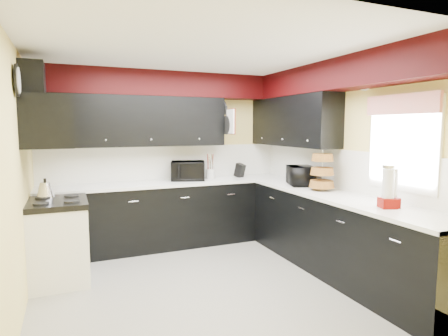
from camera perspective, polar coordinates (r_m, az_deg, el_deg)
name	(u,v)px	position (r m, az deg, el deg)	size (l,w,h in m)	color
ground	(209,284)	(4.31, -2.37, -17.29)	(3.60, 3.60, 0.00)	gray
wall_back	(166,158)	(5.69, -8.76, 1.45)	(3.60, 0.06, 2.50)	#E0C666
wall_right	(343,165)	(4.90, 17.70, 0.44)	(0.06, 3.60, 2.50)	#E0C666
wall_left	(16,181)	(3.76, -29.13, -1.76)	(0.06, 3.60, 2.50)	#E0C666
ceiling	(207,51)	(4.03, -2.54, 17.40)	(3.60, 3.60, 0.06)	white
cab_back	(172,215)	(5.53, -7.86, -7.08)	(3.60, 0.60, 0.90)	black
cab_right	(338,236)	(4.63, 16.93, -9.95)	(0.60, 3.00, 0.90)	black
counter_back	(172,183)	(5.44, -7.93, -2.26)	(3.62, 0.64, 0.04)	white
counter_right	(339,197)	(4.53, 17.13, -4.22)	(0.64, 3.02, 0.04)	white
splash_back	(167,162)	(5.69, -8.72, 0.84)	(3.60, 0.02, 0.50)	white
splash_right	(342,170)	(4.90, 17.59, -0.26)	(0.02, 3.60, 0.50)	white
upper_back	(134,121)	(5.40, -13.59, 6.93)	(2.60, 0.35, 0.70)	black
upper_right	(292,121)	(5.49, 10.35, 6.99)	(0.35, 1.80, 0.70)	black
soffit_back	(168,85)	(5.53, -8.49, 12.47)	(3.60, 0.36, 0.35)	black
soffit_right	(345,75)	(4.66, 17.90, 13.40)	(0.36, 3.24, 0.35)	black
stove	(59,243)	(4.64, -23.82, -10.45)	(0.60, 0.75, 0.86)	white
cooktop	(57,203)	(4.53, -24.08, -4.86)	(0.62, 0.77, 0.06)	black
hood	(48,122)	(4.46, -25.24, 6.41)	(0.50, 0.78, 0.55)	black
hood_duct	(32,81)	(4.49, -27.19, 11.69)	(0.24, 0.40, 0.40)	black
window	(403,144)	(4.23, 25.62, 3.31)	(0.03, 0.86, 0.96)	white
valance	(401,104)	(4.19, 25.38, 8.78)	(0.04, 0.88, 0.20)	red
pan_top	(223,108)	(5.70, -0.14, 9.07)	(0.03, 0.22, 0.40)	black
pan_mid	(226,125)	(5.57, 0.38, 6.57)	(0.03, 0.28, 0.46)	black
pan_low	(220,127)	(5.81, -0.64, 6.26)	(0.03, 0.24, 0.42)	black
cut_board	(230,122)	(5.47, 0.97, 7.09)	(0.03, 0.26, 0.35)	white
baskets	(322,171)	(4.77, 14.72, -0.46)	(0.27, 0.27, 0.50)	brown
clock	(17,80)	(4.00, -29.01, 11.63)	(0.03, 0.30, 0.30)	black
deco_plate	(365,80)	(4.63, 20.71, 12.42)	(0.03, 0.24, 0.24)	white
toaster_oven	(188,171)	(5.53, -5.52, -0.42)	(0.48, 0.40, 0.28)	black
microwave	(301,176)	(5.16, 11.63, -1.15)	(0.46, 0.31, 0.26)	black
utensil_crock	(210,174)	(5.65, -2.09, -0.91)	(0.14, 0.14, 0.15)	silver
knife_block	(240,170)	(5.84, 2.42, -0.38)	(0.10, 0.13, 0.21)	black
kettle	(45,190)	(4.76, -25.57, -3.01)	(0.19, 0.19, 0.17)	silver
dispenser_a	(388,188)	(3.95, 23.74, -2.80)	(0.14, 0.14, 0.39)	#6A0E00
dispenser_b	(392,190)	(4.00, 24.26, -3.09)	(0.13, 0.13, 0.34)	maroon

